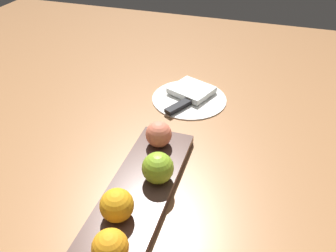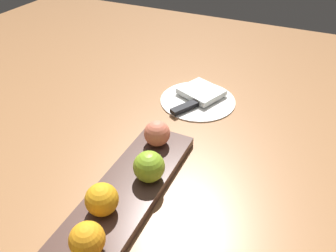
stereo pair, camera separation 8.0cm
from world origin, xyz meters
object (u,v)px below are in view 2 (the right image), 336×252
(folded_napkin, at_px, (202,92))
(knife, at_px, (189,106))
(fruit_tray, at_px, (123,200))
(dinner_plate, at_px, (199,100))
(orange_near_apple, at_px, (102,200))
(peach, at_px, (157,133))
(orange_near_banana, at_px, (87,240))
(apple, at_px, (149,167))

(folded_napkin, distance_m, knife, 0.08)
(fruit_tray, height_order, dinner_plate, fruit_tray)
(orange_near_apple, xyz_separation_m, knife, (0.43, -0.00, -0.04))
(orange_near_apple, relative_size, peach, 1.02)
(orange_near_apple, xyz_separation_m, orange_near_banana, (-0.08, -0.03, -0.00))
(apple, bearing_deg, fruit_tray, 159.17)
(apple, distance_m, orange_near_apple, 0.12)
(orange_near_banana, distance_m, folded_napkin, 0.60)
(fruit_tray, distance_m, dinner_plate, 0.44)
(fruit_tray, bearing_deg, orange_near_apple, 163.23)
(peach, bearing_deg, folded_napkin, -2.06)
(apple, xyz_separation_m, orange_near_banana, (-0.20, 0.01, -0.00))
(apple, relative_size, peach, 1.08)
(peach, relative_size, knife, 0.37)
(fruit_tray, xyz_separation_m, folded_napkin, (0.47, -0.00, 0.01))
(apple, xyz_separation_m, dinner_plate, (0.37, 0.03, -0.05))
(dinner_plate, xyz_separation_m, knife, (-0.06, 0.01, 0.01))
(peach, xyz_separation_m, dinner_plate, (0.26, -0.01, -0.05))
(orange_near_banana, bearing_deg, folded_napkin, 1.22)
(fruit_tray, distance_m, orange_near_apple, 0.06)
(orange_near_apple, bearing_deg, folded_napkin, -1.53)
(orange_near_banana, xyz_separation_m, knife, (0.51, 0.02, -0.04))
(dinner_plate, relative_size, knife, 1.35)
(apple, distance_m, knife, 0.32)
(apple, bearing_deg, knife, 6.57)
(dinner_plate, xyz_separation_m, folded_napkin, (0.03, -0.00, 0.01))
(dinner_plate, bearing_deg, orange_near_banana, -178.72)
(fruit_tray, relative_size, dinner_plate, 2.08)
(fruit_tray, distance_m, apple, 0.09)
(fruit_tray, relative_size, orange_near_banana, 7.64)
(orange_near_apple, distance_m, knife, 0.43)
(peach, bearing_deg, fruit_tray, -176.71)
(orange_near_apple, height_order, peach, orange_near_apple)
(fruit_tray, xyz_separation_m, orange_near_banana, (-0.13, -0.01, 0.04))
(fruit_tray, bearing_deg, folded_napkin, -0.00)
(orange_near_banana, bearing_deg, dinner_plate, 1.28)
(orange_near_banana, xyz_separation_m, dinner_plate, (0.57, 0.01, -0.05))
(orange_near_apple, bearing_deg, orange_near_banana, -162.18)
(fruit_tray, height_order, apple, apple)
(orange_near_banana, relative_size, knife, 0.37)
(knife, bearing_deg, fruit_tray, -150.03)
(dinner_plate, bearing_deg, folded_napkin, -0.00)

